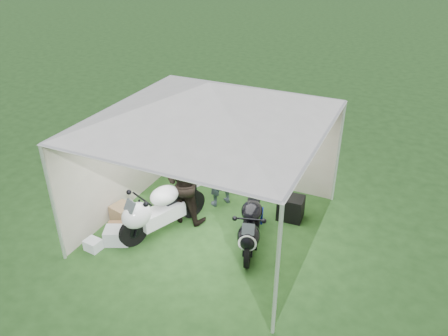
% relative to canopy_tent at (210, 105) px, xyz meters
% --- Properties ---
extents(ground, '(80.00, 80.00, 0.00)m').
position_rel_canopy_tent_xyz_m(ground, '(0.00, -0.03, -2.58)').
color(ground, '#1F4318').
rests_on(ground, ground).
extents(canopy_tent, '(5.66, 5.66, 3.00)m').
position_rel_canopy_tent_xyz_m(canopy_tent, '(0.00, 0.00, 0.00)').
color(canopy_tent, silver).
rests_on(canopy_tent, ground).
extents(motorcycle_white, '(1.00, 1.89, 0.98)m').
position_rel_canopy_tent_xyz_m(motorcycle_white, '(-0.84, -0.62, -2.03)').
color(motorcycle_white, black).
rests_on(motorcycle_white, ground).
extents(motorcycle_black, '(0.75, 1.77, 0.89)m').
position_rel_canopy_tent_xyz_m(motorcycle_black, '(0.95, -0.29, -2.08)').
color(motorcycle_black, black).
rests_on(motorcycle_black, ground).
extents(paddock_stand, '(0.41, 0.32, 0.27)m').
position_rel_canopy_tent_xyz_m(paddock_stand, '(0.72, 0.50, -2.44)').
color(paddock_stand, '#0D14A8').
rests_on(paddock_stand, ground).
extents(person_dark_jacket, '(0.87, 0.70, 1.74)m').
position_rel_canopy_tent_xyz_m(person_dark_jacket, '(-0.58, -0.01, -1.71)').
color(person_dark_jacket, black).
rests_on(person_dark_jacket, ground).
extents(person_blue_jacket, '(0.69, 0.74, 1.70)m').
position_rel_canopy_tent_xyz_m(person_blue_jacket, '(-0.19, 0.79, -1.73)').
color(person_blue_jacket, slate).
rests_on(person_blue_jacket, ground).
extents(equipment_box, '(0.53, 0.43, 0.51)m').
position_rel_canopy_tent_xyz_m(equipment_box, '(1.37, 0.89, -2.32)').
color(equipment_box, black).
rests_on(equipment_box, ground).
extents(crate_0, '(0.56, 0.51, 0.31)m').
position_rel_canopy_tent_xyz_m(crate_0, '(-1.40, -1.25, -2.42)').
color(crate_0, silver).
rests_on(crate_0, ground).
extents(crate_1, '(0.46, 0.46, 0.35)m').
position_rel_canopy_tent_xyz_m(crate_1, '(-1.75, -0.61, -2.40)').
color(crate_1, '#93744F').
rests_on(crate_1, ground).
extents(crate_2, '(0.31, 0.27, 0.21)m').
position_rel_canopy_tent_xyz_m(crate_2, '(-1.68, -1.62, -2.47)').
color(crate_2, silver).
rests_on(crate_2, ground).
extents(crate_3, '(0.53, 0.47, 0.30)m').
position_rel_canopy_tent_xyz_m(crate_3, '(-1.45, -1.12, -2.43)').
color(crate_3, brown).
rests_on(crate_3, ground).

